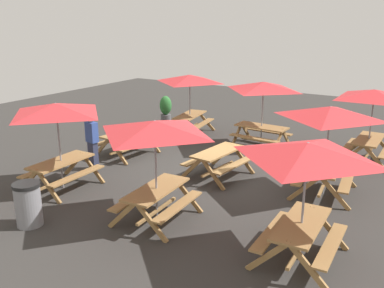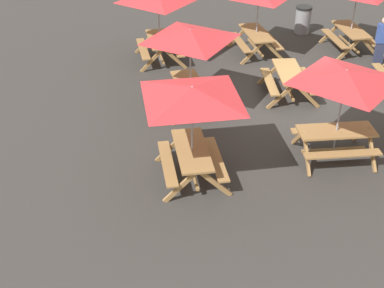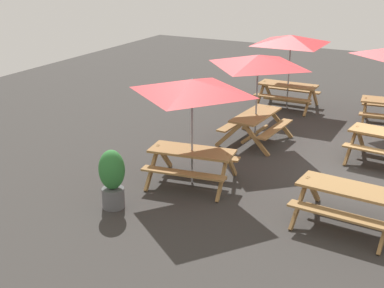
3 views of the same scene
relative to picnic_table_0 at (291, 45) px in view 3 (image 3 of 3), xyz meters
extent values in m
plane|color=#33302D|center=(3.29, -3.58, -1.99)|extent=(29.30, 29.30, 0.00)
cube|color=olive|center=(0.00, 0.00, -1.25)|extent=(1.80, 0.70, 0.05)
cube|color=olive|center=(0.00, -0.55, -1.54)|extent=(1.80, 0.26, 0.04)
cube|color=olive|center=(0.00, 0.55, -1.54)|extent=(1.80, 0.26, 0.04)
cube|color=olive|center=(-0.78, -0.37, -1.62)|extent=(0.06, 0.80, 0.81)
cube|color=olive|center=(-0.78, 0.36, -1.62)|extent=(0.06, 0.80, 0.81)
cube|color=olive|center=(0.78, -0.36, -1.62)|extent=(0.06, 0.80, 0.81)
cube|color=olive|center=(0.78, 0.37, -1.62)|extent=(0.06, 0.80, 0.81)
cube|color=olive|center=(0.00, 0.00, -1.77)|extent=(1.56, 0.07, 0.06)
cylinder|color=gray|center=(0.00, 0.00, -0.84)|extent=(0.04, 0.04, 2.30)
pyramid|color=red|center=(0.00, 0.00, 0.17)|extent=(2.83, 2.83, 0.28)
cube|color=olive|center=(0.03, -6.56, -1.25)|extent=(1.88, 0.96, 0.05)
cube|color=olive|center=(0.11, -7.10, -1.54)|extent=(1.82, 0.52, 0.04)
cube|color=olive|center=(-0.05, -6.01, -1.54)|extent=(1.82, 0.52, 0.04)
cube|color=olive|center=(-0.69, -7.03, -1.62)|extent=(0.18, 0.80, 0.81)
cube|color=olive|center=(-0.80, -6.31, -1.62)|extent=(0.18, 0.80, 0.81)
cube|color=olive|center=(0.85, -6.80, -1.62)|extent=(0.18, 0.80, 0.81)
cube|color=olive|center=(0.75, -6.08, -1.62)|extent=(0.18, 0.80, 0.81)
cube|color=olive|center=(0.03, -6.56, -1.77)|extent=(1.55, 0.30, 0.06)
cylinder|color=gray|center=(0.03, -6.56, -0.84)|extent=(0.04, 0.04, 2.30)
pyramid|color=red|center=(0.03, -6.56, 0.17)|extent=(2.27, 2.27, 0.28)
cube|color=olive|center=(3.40, -6.90, -1.25)|extent=(1.85, 0.84, 0.05)
cube|color=olive|center=(3.36, -7.45, -1.54)|extent=(1.82, 0.40, 0.04)
cube|color=olive|center=(3.44, -6.35, -1.54)|extent=(1.82, 0.40, 0.04)
cube|color=olive|center=(2.59, -7.20, -1.62)|extent=(0.12, 0.80, 0.81)
cube|color=olive|center=(2.65, -6.48, -1.62)|extent=(0.12, 0.80, 0.81)
cube|color=olive|center=(3.40, -6.90, -1.77)|extent=(1.56, 0.19, 0.06)
cube|color=olive|center=(3.53, -3.95, -1.54)|extent=(1.82, 0.45, 0.04)
cube|color=olive|center=(2.77, -3.68, -1.62)|extent=(0.14, 0.80, 0.81)
cube|color=olive|center=(2.85, -2.96, -1.62)|extent=(0.14, 0.80, 0.81)
cube|color=olive|center=(2.54, -0.94, -1.62)|extent=(0.15, 0.80, 0.81)
cube|color=olive|center=(2.45, -0.21, -1.62)|extent=(0.15, 0.80, 0.81)
cube|color=olive|center=(0.27, -3.47, -1.25)|extent=(0.80, 1.84, 0.05)
cube|color=olive|center=(0.82, -3.50, -1.54)|extent=(0.36, 1.81, 0.04)
cube|color=olive|center=(-0.27, -3.44, -1.54)|extent=(0.36, 1.81, 0.04)
cube|color=olive|center=(0.60, -4.27, -1.62)|extent=(0.80, 0.10, 0.81)
cube|color=olive|center=(-0.13, -4.23, -1.62)|extent=(0.80, 0.10, 0.81)
cube|color=olive|center=(0.68, -2.71, -1.62)|extent=(0.80, 0.10, 0.81)
cube|color=olive|center=(-0.05, -2.67, -1.62)|extent=(0.80, 0.10, 0.81)
cube|color=olive|center=(0.27, -3.47, -1.77)|extent=(0.16, 1.56, 0.06)
cylinder|color=gray|center=(0.27, -3.47, -0.84)|extent=(0.04, 0.04, 2.30)
pyramid|color=red|center=(0.27, -3.47, 0.17)|extent=(2.11, 2.11, 0.28)
cylinder|color=#59595B|center=(-0.81, -8.29, -1.79)|extent=(0.44, 0.44, 0.40)
ellipsoid|color=#2D7233|center=(-0.81, -8.29, -1.19)|extent=(0.51, 0.51, 0.80)
camera|label=1|loc=(13.79, 2.00, 2.41)|focal=40.00mm
camera|label=2|loc=(-9.74, 1.57, 5.21)|focal=50.00mm
camera|label=3|loc=(4.95, -15.93, 2.82)|focal=50.00mm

